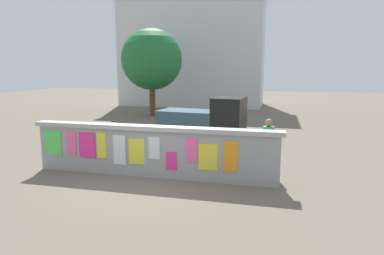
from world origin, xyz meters
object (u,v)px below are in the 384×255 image
(motorcycle, at_px, (222,148))
(bicycle_far, at_px, (118,135))
(person_walking, at_px, (268,141))
(bicycle_near, at_px, (142,147))
(auto_rickshaw_truck, at_px, (206,119))
(tree_roadside, at_px, (152,60))

(motorcycle, distance_m, bicycle_far, 4.74)
(bicycle_far, height_order, person_walking, person_walking)
(bicycle_far, xyz_separation_m, person_walking, (5.95, -2.62, 0.62))
(bicycle_far, bearing_deg, bicycle_near, -45.08)
(bicycle_near, bearing_deg, auto_rickshaw_truck, 65.05)
(bicycle_near, bearing_deg, motorcycle, 3.05)
(bicycle_near, distance_m, bicycle_far, 2.45)
(motorcycle, bearing_deg, person_walking, -34.78)
(bicycle_far, bearing_deg, auto_rickshaw_truck, 25.61)
(auto_rickshaw_truck, distance_m, tree_roadside, 8.70)
(bicycle_near, height_order, tree_roadside, tree_roadside)
(motorcycle, distance_m, bicycle_near, 2.74)
(tree_roadside, bearing_deg, auto_rickshaw_truck, -53.74)
(person_walking, xyz_separation_m, tree_roadside, (-7.58, 10.87, 2.57))
(auto_rickshaw_truck, bearing_deg, bicycle_far, -154.39)
(auto_rickshaw_truck, relative_size, person_walking, 2.31)
(bicycle_near, relative_size, bicycle_far, 0.99)
(motorcycle, bearing_deg, bicycle_near, -176.95)
(auto_rickshaw_truck, relative_size, bicycle_near, 2.27)
(motorcycle, bearing_deg, bicycle_far, 160.39)
(auto_rickshaw_truck, relative_size, motorcycle, 1.97)
(motorcycle, xyz_separation_m, bicycle_near, (-2.73, -0.15, -0.10))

